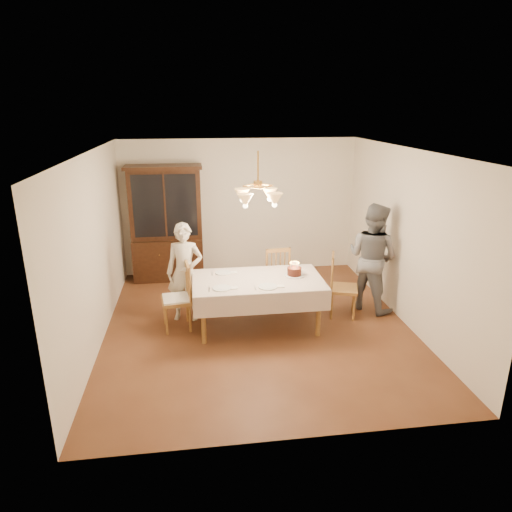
{
  "coord_description": "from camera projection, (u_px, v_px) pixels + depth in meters",
  "views": [
    {
      "loc": [
        -0.88,
        -6.17,
        3.18
      ],
      "look_at": [
        0.0,
        0.2,
        1.05
      ],
      "focal_mm": 32.0,
      "sensor_mm": 36.0,
      "label": 1
    }
  ],
  "objects": [
    {
      "name": "chair_far_side",
      "position": [
        275.0,
        277.0,
        7.63
      ],
      "size": [
        0.48,
        0.46,
        1.0
      ],
      "color": "brown",
      "rests_on": "ground"
    },
    {
      "name": "place_setting_far_left",
      "position": [
        224.0,
        273.0,
        6.92
      ],
      "size": [
        0.39,
        0.24,
        0.02
      ],
      "color": "white",
      "rests_on": "dining_table"
    },
    {
      "name": "china_hutch",
      "position": [
        167.0,
        226.0,
        8.53
      ],
      "size": [
        1.38,
        0.54,
        2.16
      ],
      "color": "black",
      "rests_on": "ground"
    },
    {
      "name": "adult_in_grey",
      "position": [
        372.0,
        257.0,
        7.27
      ],
      "size": [
        1.04,
        1.08,
        1.75
      ],
      "primitive_type": "imported",
      "rotation": [
        0.0,
        0.0,
        2.23
      ],
      "color": "slate",
      "rests_on": "ground"
    },
    {
      "name": "chandelier",
      "position": [
        258.0,
        197.0,
        6.3
      ],
      "size": [
        0.62,
        0.62,
        0.73
      ],
      "color": "#BF8C3F",
      "rests_on": "ground"
    },
    {
      "name": "place_setting_near_right",
      "position": [
        269.0,
        287.0,
        6.38
      ],
      "size": [
        0.42,
        0.27,
        0.02
      ],
      "color": "white",
      "rests_on": "dining_table"
    },
    {
      "name": "room_shell",
      "position": [
        258.0,
        225.0,
        6.42
      ],
      "size": [
        5.0,
        5.0,
        5.0
      ],
      "color": "white",
      "rests_on": "ground"
    },
    {
      "name": "elderly_woman",
      "position": [
        185.0,
        272.0,
        6.93
      ],
      "size": [
        0.61,
        0.45,
        1.53
      ],
      "primitive_type": "imported",
      "rotation": [
        0.0,
        0.0,
        -0.17
      ],
      "color": "beige",
      "rests_on": "ground"
    },
    {
      "name": "chair_left_end",
      "position": [
        177.0,
        300.0,
        6.71
      ],
      "size": [
        0.47,
        0.49,
        1.0
      ],
      "color": "brown",
      "rests_on": "ground"
    },
    {
      "name": "dining_table",
      "position": [
        258.0,
        284.0,
        6.7
      ],
      "size": [
        1.9,
        1.1,
        0.76
      ],
      "color": "brown",
      "rests_on": "ground"
    },
    {
      "name": "ground",
      "position": [
        258.0,
        326.0,
        6.92
      ],
      "size": [
        5.0,
        5.0,
        0.0
      ],
      "primitive_type": "plane",
      "color": "#542C18",
      "rests_on": "ground"
    },
    {
      "name": "place_setting_near_left",
      "position": [
        223.0,
        288.0,
        6.33
      ],
      "size": [
        0.41,
        0.26,
        0.02
      ],
      "color": "white",
      "rests_on": "dining_table"
    },
    {
      "name": "birthday_cake",
      "position": [
        294.0,
        272.0,
        6.8
      ],
      "size": [
        0.3,
        0.3,
        0.21
      ],
      "color": "white",
      "rests_on": "dining_table"
    },
    {
      "name": "chair_right_end",
      "position": [
        343.0,
        289.0,
        7.14
      ],
      "size": [
        0.54,
        0.55,
        1.0
      ],
      "color": "brown",
      "rests_on": "ground"
    }
  ]
}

